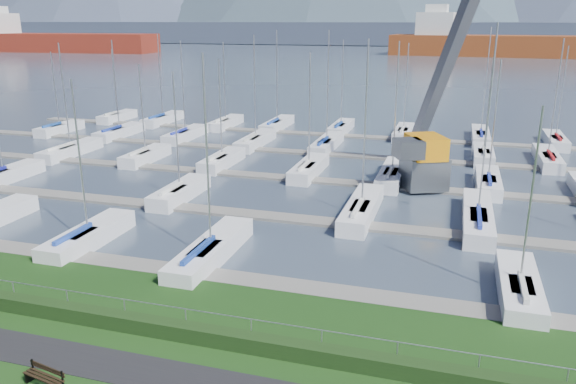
% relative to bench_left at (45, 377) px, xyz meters
% --- Properties ---
extents(path, '(160.00, 2.00, 0.04)m').
position_rel_bench_left_xyz_m(path, '(4.34, 1.85, -0.41)').
color(path, black).
rests_on(path, grass).
extents(water, '(800.00, 540.00, 0.20)m').
position_rel_bench_left_xyz_m(water, '(4.34, 264.85, -0.82)').
color(water, '#3C4757').
extents(hedge, '(80.00, 0.70, 0.70)m').
position_rel_bench_left_xyz_m(hedge, '(4.34, 4.45, -0.07)').
color(hedge, '#1B3313').
rests_on(hedge, grass).
extents(fence, '(80.00, 0.04, 0.04)m').
position_rel_bench_left_xyz_m(fence, '(4.34, 4.85, 0.78)').
color(fence, '#9B9FA4').
rests_on(fence, grass).
extents(foothill, '(900.00, 80.00, 12.00)m').
position_rel_bench_left_xyz_m(foothill, '(4.34, 334.85, 5.58)').
color(foothill, '#3D465A').
rests_on(foothill, water).
extents(docks, '(90.00, 41.60, 0.25)m').
position_rel_bench_left_xyz_m(docks, '(4.34, 30.85, -0.64)').
color(docks, gray).
rests_on(docks, water).
extents(bench_left, '(1.85, 0.76, 0.85)m').
position_rel_bench_left_xyz_m(bench_left, '(0.00, 0.00, 0.00)').
color(bench_left, black).
rests_on(bench_left, grass).
extents(crane, '(7.96, 12.82, 22.35)m').
position_rel_bench_left_xyz_m(crane, '(12.11, 32.21, 4.91)').
color(crane, slate).
rests_on(crane, water).
extents(cargo_ship_west, '(88.02, 23.95, 21.50)m').
position_rel_bench_left_xyz_m(cargo_ship_west, '(-159.41, 199.51, 3.25)').
color(cargo_ship_west, maroon).
rests_on(cargo_ship_west, water).
extents(cargo_ship_mid, '(112.44, 26.80, 21.50)m').
position_rel_bench_left_xyz_m(cargo_ship_mid, '(37.84, 220.78, 3.02)').
color(cargo_ship_mid, brown).
rests_on(cargo_ship_mid, water).
extents(sailboat_fleet, '(75.96, 49.69, 13.46)m').
position_rel_bench_left_xyz_m(sailboat_fleet, '(1.15, 34.68, 5.03)').
color(sailboat_fleet, maroon).
rests_on(sailboat_fleet, water).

